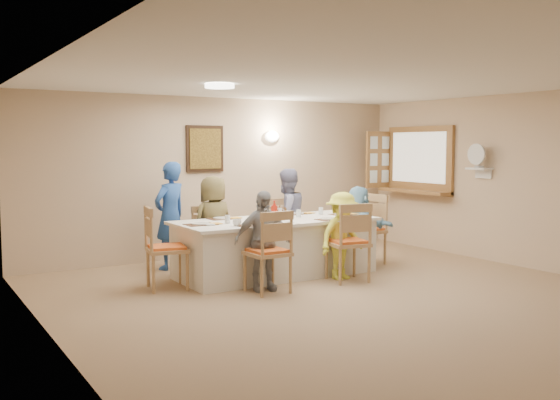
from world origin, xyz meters
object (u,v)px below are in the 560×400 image
chair_right_end (365,229)px  caregiver (170,216)px  chair_back_left (210,238)px  diner_back_right (287,216)px  diner_right_end (359,225)px  diner_front_left (262,241)px  chair_front_right (348,241)px  desk_fan (478,159)px  chair_left_end (167,247)px  chair_front_left (267,251)px  diner_front_right (342,236)px  condiment_ketchup (274,210)px  serving_hatch (420,160)px  diner_back_left (214,224)px  chair_back_right (282,230)px  dining_table (276,247)px

chair_right_end → caregiver: bearing=-118.7°
chair_right_end → chair_back_left: bearing=-115.2°
diner_back_right → diner_right_end: bearing=131.1°
diner_front_left → chair_front_right: bearing=2.8°
desk_fan → chair_left_end: size_ratio=0.29×
diner_back_right → chair_front_right: bearing=80.8°
chair_front_left → diner_front_right: diner_front_right is taller
condiment_ketchup → serving_hatch: bearing=11.9°
diner_back_left → caregiver: bearing=-55.3°
diner_back_left → condiment_ketchup: 0.92m
chair_left_end → diner_front_left: bearing=-115.0°
serving_hatch → chair_right_end: (-1.73, -0.69, -0.98)m
chair_right_end → condiment_ketchup: bearing=-94.5°
condiment_ketchup → diner_front_left: bearing=-130.4°
chair_left_end → chair_right_end: 3.10m
diner_front_left → caregiver: 1.89m
diner_front_right → chair_back_right: bearing=79.3°
desk_fan → caregiver: 4.66m
desk_fan → diner_front_right: bearing=-179.6°
dining_table → diner_back_left: bearing=131.4°
chair_front_right → diner_back_right: size_ratio=0.73×
diner_front_left → chair_front_left: bearing=-81.5°
dining_table → chair_front_right: bearing=-53.1°
diner_back_left → condiment_ketchup: diner_back_left is taller
chair_front_right → chair_right_end: 1.24m
desk_fan → dining_table: (-3.17, 0.66, -1.17)m
dining_table → chair_front_right: chair_front_right is taller
diner_front_left → chair_right_end: bearing=26.0°
diner_front_left → diner_front_right: diner_front_left is taller
serving_hatch → chair_back_right: (-2.68, 0.11, -1.02)m
chair_right_end → diner_back_left: bearing=-112.4°
chair_front_left → caregiver: bearing=-78.1°
chair_back_left → diner_back_right: 1.23m
chair_front_left → diner_back_left: size_ratio=0.75×
desk_fan → caregiver: (-4.22, 1.81, -0.79)m
chair_right_end → diner_back_right: size_ratio=0.74×
serving_hatch → dining_table: size_ratio=0.55×
desk_fan → chair_front_left: size_ratio=0.30×
chair_front_left → condiment_ketchup: (0.57, 0.79, 0.39)m
chair_front_right → chair_left_end: size_ratio=1.01×
chair_front_left → diner_right_end: (2.02, 0.80, 0.08)m
chair_right_end → diner_back_left: diner_back_left is taller
diner_back_left → diner_back_right: bearing=170.9°
chair_right_end → diner_front_right: 1.17m
chair_front_right → diner_front_right: diner_front_right is taller
chair_front_right → caregiver: (-1.65, 1.95, 0.25)m
chair_front_left → desk_fan: bearing=-179.0°
chair_front_right → caregiver: 2.57m
chair_left_end → diner_back_right: size_ratio=0.73×
serving_hatch → chair_front_right: (-2.68, -1.49, -0.98)m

